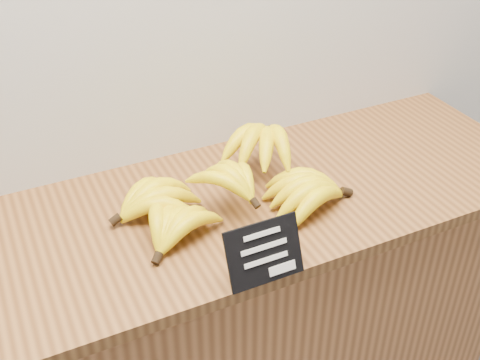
% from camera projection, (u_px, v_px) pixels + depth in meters
% --- Properties ---
extents(counter, '(1.40, 0.50, 0.90)m').
position_uv_depth(counter, '(232.00, 342.00, 1.65)').
color(counter, '#A36534').
rests_on(counter, ground).
extents(counter_top, '(1.57, 0.54, 0.03)m').
position_uv_depth(counter_top, '(231.00, 207.00, 1.39)').
color(counter_top, brown).
rests_on(counter_top, counter).
extents(chalkboard_sign, '(0.15, 0.05, 0.12)m').
position_uv_depth(chalkboard_sign, '(264.00, 253.00, 1.14)').
color(chalkboard_sign, black).
rests_on(chalkboard_sign, counter_top).
extents(banana_pile, '(0.54, 0.38, 0.12)m').
position_uv_depth(banana_pile, '(230.00, 186.00, 1.34)').
color(banana_pile, yellow).
rests_on(banana_pile, counter_top).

